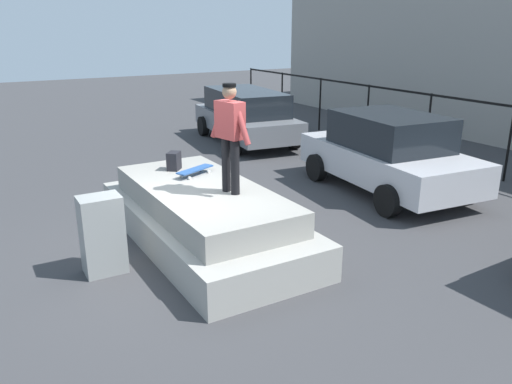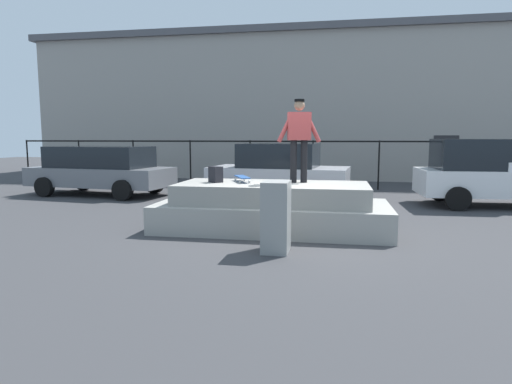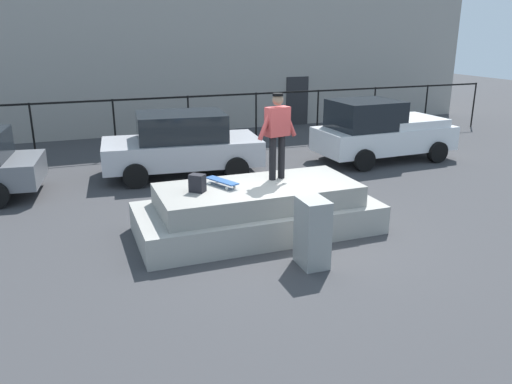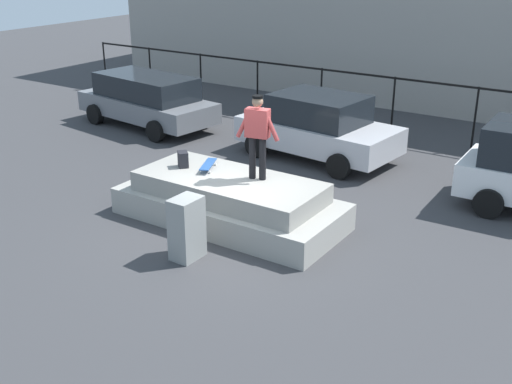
{
  "view_description": "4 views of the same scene",
  "coord_description": "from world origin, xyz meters",
  "px_view_note": "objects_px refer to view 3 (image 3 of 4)",
  "views": [
    {
      "loc": [
        6.99,
        -2.9,
        3.54
      ],
      "look_at": [
        -0.75,
        1.68,
        0.59
      ],
      "focal_mm": 35.77,
      "sensor_mm": 36.0,
      "label": 1
    },
    {
      "loc": [
        0.82,
        -8.51,
        1.92
      ],
      "look_at": [
        -0.96,
        1.36,
        0.67
      ],
      "focal_mm": 30.81,
      "sensor_mm": 36.0,
      "label": 2
    },
    {
      "loc": [
        -3.86,
        -8.47,
        3.89
      ],
      "look_at": [
        -0.26,
        1.06,
        0.62
      ],
      "focal_mm": 35.74,
      "sensor_mm": 36.0,
      "label": 3
    },
    {
      "loc": [
        6.74,
        -9.37,
        5.53
      ],
      "look_at": [
        -0.23,
        1.12,
        0.48
      ],
      "focal_mm": 44.4,
      "sensor_mm": 36.0,
      "label": 4
    }
  ],
  "objects_px": {
    "car_silver_sedan_mid": "(182,144)",
    "utility_box": "(312,233)",
    "skateboarder": "(277,130)",
    "backpack": "(197,183)",
    "car_white_pickup_far": "(381,131)",
    "skateboard": "(222,181)"
  },
  "relations": [
    {
      "from": "car_white_pickup_far",
      "to": "backpack",
      "type": "bearing_deg",
      "value": -148.73
    },
    {
      "from": "car_white_pickup_far",
      "to": "skateboard",
      "type": "bearing_deg",
      "value": -147.81
    },
    {
      "from": "car_silver_sedan_mid",
      "to": "utility_box",
      "type": "relative_size",
      "value": 3.73
    },
    {
      "from": "skateboarder",
      "to": "backpack",
      "type": "bearing_deg",
      "value": -170.98
    },
    {
      "from": "skateboarder",
      "to": "skateboard",
      "type": "xyz_separation_m",
      "value": [
        -1.2,
        -0.09,
        -0.91
      ]
    },
    {
      "from": "utility_box",
      "to": "backpack",
      "type": "bearing_deg",
      "value": 131.58
    },
    {
      "from": "skateboarder",
      "to": "car_silver_sedan_mid",
      "type": "bearing_deg",
      "value": 102.4
    },
    {
      "from": "backpack",
      "to": "car_white_pickup_far",
      "type": "height_order",
      "value": "car_white_pickup_far"
    },
    {
      "from": "skateboarder",
      "to": "backpack",
      "type": "height_order",
      "value": "skateboarder"
    },
    {
      "from": "backpack",
      "to": "utility_box",
      "type": "relative_size",
      "value": 0.28
    },
    {
      "from": "car_white_pickup_far",
      "to": "utility_box",
      "type": "xyz_separation_m",
      "value": [
        -5.3,
        -5.92,
        -0.33
      ]
    },
    {
      "from": "skateboard",
      "to": "car_white_pickup_far",
      "type": "height_order",
      "value": "car_white_pickup_far"
    },
    {
      "from": "backpack",
      "to": "car_silver_sedan_mid",
      "type": "xyz_separation_m",
      "value": [
        0.76,
        4.7,
        -0.26
      ]
    },
    {
      "from": "skateboarder",
      "to": "backpack",
      "type": "distance_m",
      "value": 1.95
    },
    {
      "from": "skateboarder",
      "to": "backpack",
      "type": "xyz_separation_m",
      "value": [
        -1.73,
        -0.27,
        -0.84
      ]
    },
    {
      "from": "skateboarder",
      "to": "utility_box",
      "type": "relative_size",
      "value": 1.45
    },
    {
      "from": "car_silver_sedan_mid",
      "to": "car_white_pickup_far",
      "type": "relative_size",
      "value": 1.03
    },
    {
      "from": "skateboarder",
      "to": "backpack",
      "type": "relative_size",
      "value": 5.13
    },
    {
      "from": "backpack",
      "to": "skateboard",
      "type": "bearing_deg",
      "value": 60.85
    },
    {
      "from": "backpack",
      "to": "car_silver_sedan_mid",
      "type": "bearing_deg",
      "value": 122.61
    },
    {
      "from": "backpack",
      "to": "car_white_pickup_far",
      "type": "bearing_deg",
      "value": 73.05
    },
    {
      "from": "car_silver_sedan_mid",
      "to": "utility_box",
      "type": "xyz_separation_m",
      "value": [
        0.77,
        -6.47,
        -0.28
      ]
    }
  ]
}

